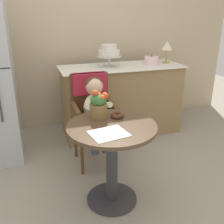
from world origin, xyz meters
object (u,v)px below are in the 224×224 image
object	(u,v)px
donut_front	(117,115)
table_lamp	(167,46)
tiered_cake_stand	(109,52)
seated_child	(95,106)
wicker_chair	(92,104)
round_layer_cake	(151,61)
cafe_table	(112,149)
flower_vase	(99,105)

from	to	relation	value
donut_front	table_lamp	bearing A→B (deg)	47.21
tiered_cake_stand	table_lamp	xyz separation A→B (m)	(0.79, 0.01, 0.04)
donut_front	tiered_cake_stand	xyz separation A→B (m)	(0.29, 1.16, 0.34)
seated_child	tiered_cake_stand	world-z (taller)	tiered_cake_stand
wicker_chair	seated_child	world-z (taller)	seated_child
donut_front	round_layer_cake	xyz separation A→B (m)	(0.85, 1.13, 0.21)
table_lamp	donut_front	bearing A→B (deg)	-132.79
seated_child	round_layer_cake	distance (m)	1.19
round_layer_cake	cafe_table	bearing A→B (deg)	-126.49
cafe_table	flower_vase	xyz separation A→B (m)	(-0.05, 0.19, 0.32)
cafe_table	flower_vase	size ratio (longest dim) A/B	2.99
donut_front	flower_vase	size ratio (longest dim) A/B	0.47
tiered_cake_stand	table_lamp	bearing A→B (deg)	0.86
seated_child	donut_front	distance (m)	0.45
donut_front	flower_vase	bearing A→B (deg)	161.07
donut_front	table_lamp	world-z (taller)	table_lamp
wicker_chair	donut_front	size ratio (longest dim) A/B	8.36
cafe_table	wicker_chair	distance (m)	0.75
wicker_chair	seated_child	size ratio (longest dim) A/B	1.31
tiered_cake_stand	round_layer_cake	distance (m)	0.58
wicker_chair	tiered_cake_stand	world-z (taller)	tiered_cake_stand
donut_front	flower_vase	distance (m)	0.18
table_lamp	round_layer_cake	bearing A→B (deg)	-171.42
cafe_table	tiered_cake_stand	world-z (taller)	tiered_cake_stand
wicker_chair	flower_vase	distance (m)	0.58
cafe_table	donut_front	xyz separation A→B (m)	(0.09, 0.14, 0.23)
flower_vase	table_lamp	bearing A→B (deg)	42.30
seated_child	flower_vase	distance (m)	0.42
wicker_chair	table_lamp	xyz separation A→B (m)	(1.16, 0.57, 0.48)
seated_child	table_lamp	distance (m)	1.44
donut_front	table_lamp	size ratio (longest dim) A/B	0.40
wicker_chair	seated_child	xyz separation A→B (m)	(-0.00, -0.16, 0.04)
wicker_chair	flower_vase	bearing A→B (deg)	-91.11
seated_child	table_lamp	xyz separation A→B (m)	(1.16, 0.73, 0.44)
round_layer_cake	wicker_chair	bearing A→B (deg)	-149.83
cafe_table	donut_front	world-z (taller)	donut_front
cafe_table	seated_child	bearing A→B (deg)	88.47
seated_child	round_layer_cake	world-z (taller)	round_layer_cake
cafe_table	tiered_cake_stand	distance (m)	1.47
cafe_table	wicker_chair	bearing A→B (deg)	88.80
seated_child	flower_vase	size ratio (longest dim) A/B	3.02
cafe_table	wicker_chair	size ratio (longest dim) A/B	0.75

